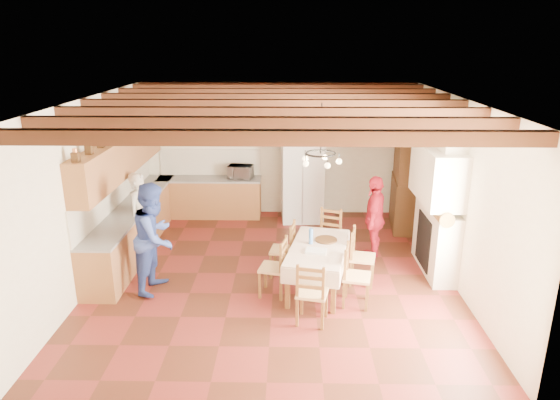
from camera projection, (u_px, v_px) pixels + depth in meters
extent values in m
cube|color=#4E2315|center=(274.00, 274.00, 8.67)|extent=(6.00, 6.50, 0.02)
cube|color=white|center=(273.00, 98.00, 7.74)|extent=(6.00, 6.50, 0.02)
cube|color=#EDE1C4|center=(278.00, 149.00, 11.31)|extent=(6.00, 0.02, 3.00)
cube|color=#EDE1C4|center=(264.00, 284.00, 5.11)|extent=(6.00, 0.02, 3.00)
cube|color=#EDE1C4|center=(92.00, 190.00, 8.26)|extent=(0.02, 6.50, 3.00)
cube|color=#EDE1C4|center=(457.00, 192.00, 8.16)|extent=(0.02, 6.50, 3.00)
cube|color=brown|center=(135.00, 228.00, 9.58)|extent=(0.60, 4.30, 0.86)
cube|color=brown|center=(210.00, 198.00, 11.37)|extent=(2.30, 0.60, 0.86)
cube|color=gray|center=(133.00, 206.00, 9.44)|extent=(0.62, 4.30, 0.04)
cube|color=gray|center=(209.00, 179.00, 11.23)|extent=(2.34, 0.62, 0.04)
cube|color=white|center=(117.00, 189.00, 9.35)|extent=(0.03, 4.30, 0.60)
cube|color=white|center=(210.00, 162.00, 11.40)|extent=(2.30, 0.03, 0.60)
cube|color=brown|center=(122.00, 155.00, 9.15)|extent=(0.35, 4.20, 0.70)
cube|color=#301F15|center=(347.00, 134.00, 11.14)|extent=(0.34, 0.03, 0.42)
cube|color=white|center=(302.00, 181.00, 11.00)|extent=(0.94, 0.79, 1.79)
cube|color=#EEE6CF|center=(318.00, 248.00, 7.97)|extent=(1.17, 1.80, 0.05)
cube|color=brown|center=(288.00, 288.00, 7.46)|extent=(0.08, 0.08, 0.69)
cube|color=brown|center=(334.00, 292.00, 7.32)|extent=(0.08, 0.08, 0.69)
cube|color=brown|center=(305.00, 249.00, 8.84)|extent=(0.08, 0.08, 0.69)
cube|color=brown|center=(343.00, 252.00, 8.70)|extent=(0.08, 0.08, 0.69)
torus|color=black|center=(321.00, 153.00, 7.49)|extent=(0.47, 0.47, 0.03)
imported|color=beige|center=(142.00, 216.00, 9.07)|extent=(0.58, 0.70, 1.63)
imported|color=#374FA7|center=(155.00, 237.00, 7.90)|extent=(0.82, 0.98, 1.79)
imported|color=#AC1726|center=(374.00, 218.00, 9.02)|extent=(0.66, 1.01, 1.59)
imported|color=silver|center=(241.00, 172.00, 11.17)|extent=(0.59, 0.45, 0.30)
imported|color=#362112|center=(297.00, 134.00, 10.68)|extent=(0.32, 0.32, 0.31)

